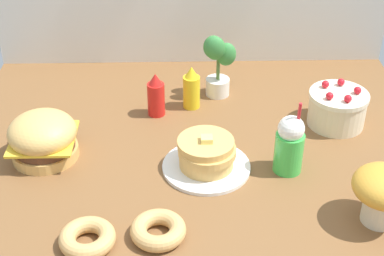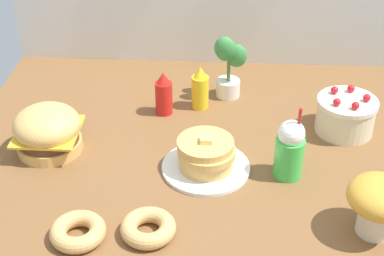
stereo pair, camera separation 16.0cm
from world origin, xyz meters
TOP-DOWN VIEW (x-y plane):
  - ground_plane at (0.00, 0.00)cm, footprint 199.87×196.10cm
  - burger at (-61.98, 12.11)cm, footprint 27.26×27.26cm
  - pancake_stack at (2.98, 2.31)cm, footprint 34.95×34.95cm
  - layer_cake at (61.61, 33.58)cm, footprint 25.66×25.66cm
  - ketchup_bottle at (-17.70, 43.84)cm, footprint 7.81×7.81cm
  - mustard_bottle at (-1.67, 49.98)cm, footprint 7.81×7.81cm
  - cream_soda_cup at (34.84, 0.85)cm, footprint 11.31×11.31cm
  - donut_pink_glaze at (-38.59, -38.69)cm, footprint 19.12×19.12cm
  - donut_chocolate at (-15.09, -35.46)cm, footprint 19.12×19.12cm
  - potted_plant at (10.98, 60.85)cm, footprint 15.11×12.01cm
  - mushroom_stool at (62.10, -29.31)cm, footprint 22.62×22.62cm

SIDE VIEW (x-z plane):
  - ground_plane at x=0.00cm, z-range -2.00..0.00cm
  - donut_pink_glaze at x=-38.59cm, z-range 0.18..5.94cm
  - donut_chocolate at x=-15.09cm, z-range 0.18..5.94cm
  - pancake_stack at x=2.98cm, z-range -1.79..13.33cm
  - layer_cake at x=61.61cm, z-range -1.40..17.31cm
  - burger at x=-61.98cm, z-range -0.49..19.17cm
  - ketchup_bottle at x=-17.70cm, z-range -0.76..19.80cm
  - mustard_bottle at x=-1.67cm, z-range -0.76..19.80cm
  - cream_soda_cup at x=34.84cm, z-range -3.36..27.50cm
  - mushroom_stool at x=62.10cm, z-range 2.56..24.15cm
  - potted_plant at x=10.98cm, z-range 1.07..32.43cm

